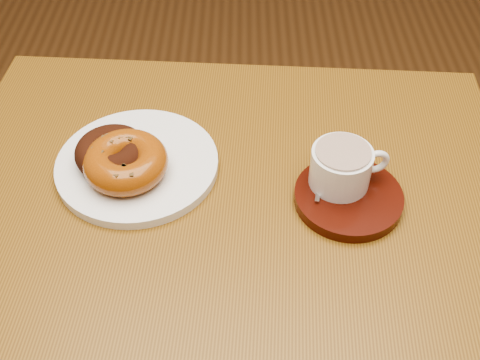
{
  "coord_description": "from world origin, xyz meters",
  "views": [
    {
      "loc": [
        -0.27,
        -0.71,
        1.47
      ],
      "look_at": [
        -0.27,
        -0.09,
        0.83
      ],
      "focal_mm": 45.0,
      "sensor_mm": 36.0,
      "label": 1
    }
  ],
  "objects_px": {
    "saucer": "(348,197)",
    "donut_plate": "(137,165)",
    "coffee_cup": "(342,167)",
    "cafe_table": "(228,243)"
  },
  "relations": [
    {
      "from": "cafe_table",
      "to": "saucer",
      "type": "bearing_deg",
      "value": -4.09
    },
    {
      "from": "cafe_table",
      "to": "donut_plate",
      "type": "height_order",
      "value": "donut_plate"
    },
    {
      "from": "saucer",
      "to": "coffee_cup",
      "type": "distance_m",
      "value": 0.05
    },
    {
      "from": "donut_plate",
      "to": "coffee_cup",
      "type": "bearing_deg",
      "value": -8.28
    },
    {
      "from": "donut_plate",
      "to": "coffee_cup",
      "type": "relative_size",
      "value": 2.13
    },
    {
      "from": "cafe_table",
      "to": "saucer",
      "type": "relative_size",
      "value": 5.69
    },
    {
      "from": "coffee_cup",
      "to": "cafe_table",
      "type": "bearing_deg",
      "value": 170.01
    },
    {
      "from": "cafe_table",
      "to": "saucer",
      "type": "distance_m",
      "value": 0.23
    },
    {
      "from": "cafe_table",
      "to": "coffee_cup",
      "type": "distance_m",
      "value": 0.24
    },
    {
      "from": "saucer",
      "to": "donut_plate",
      "type": "bearing_deg",
      "value": 167.8
    }
  ]
}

